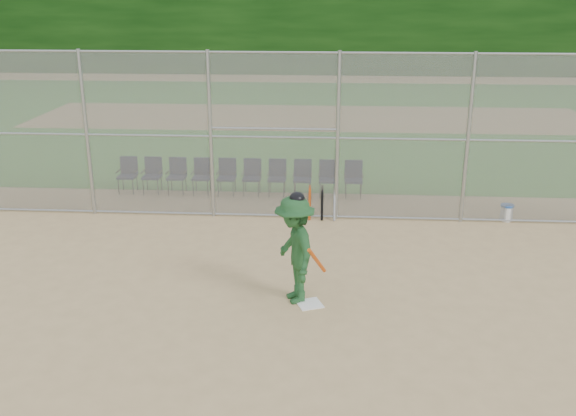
# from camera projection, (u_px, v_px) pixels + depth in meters

# --- Properties ---
(ground) EXTENTS (100.00, 100.00, 0.00)m
(ground) POSITION_uv_depth(u_px,v_px,m) (278.00, 316.00, 10.96)
(ground) COLOR tan
(ground) RESTS_ON ground
(grass_strip) EXTENTS (100.00, 100.00, 0.00)m
(grass_strip) POSITION_uv_depth(u_px,v_px,m) (311.00, 117.00, 27.96)
(grass_strip) COLOR #296C20
(grass_strip) RESTS_ON ground
(dirt_patch_far) EXTENTS (24.00, 24.00, 0.00)m
(dirt_patch_far) POSITION_uv_depth(u_px,v_px,m) (311.00, 117.00, 27.96)
(dirt_patch_far) COLOR tan
(dirt_patch_far) RESTS_ON ground
(backstop_fence) EXTENTS (16.09, 0.09, 4.00)m
(backstop_fence) POSITION_uv_depth(u_px,v_px,m) (295.00, 135.00, 15.02)
(backstop_fence) COLOR gray
(backstop_fence) RESTS_ON ground
(home_plate) EXTENTS (0.54, 0.54, 0.02)m
(home_plate) POSITION_uv_depth(u_px,v_px,m) (310.00, 304.00, 11.36)
(home_plate) COLOR white
(home_plate) RESTS_ON ground
(batter_at_plate) EXTENTS (1.13, 1.43, 2.03)m
(batter_at_plate) POSITION_uv_depth(u_px,v_px,m) (295.00, 249.00, 11.22)
(batter_at_plate) COLOR #205026
(batter_at_plate) RESTS_ON ground
(water_cooler) EXTENTS (0.32, 0.32, 0.40)m
(water_cooler) POSITION_uv_depth(u_px,v_px,m) (507.00, 212.00, 15.43)
(water_cooler) COLOR white
(water_cooler) RESTS_ON ground
(spare_bats) EXTENTS (0.66, 0.31, 0.84)m
(spare_bats) POSITION_uv_depth(u_px,v_px,m) (322.00, 203.00, 15.45)
(spare_bats) COLOR #D84C14
(spare_bats) RESTS_ON ground
(chair_0) EXTENTS (0.54, 0.52, 0.96)m
(chair_0) POSITION_uv_depth(u_px,v_px,m) (127.00, 175.00, 17.50)
(chair_0) COLOR #0E1634
(chair_0) RESTS_ON ground
(chair_1) EXTENTS (0.54, 0.52, 0.96)m
(chair_1) POSITION_uv_depth(u_px,v_px,m) (152.00, 176.00, 17.45)
(chair_1) COLOR #0E1634
(chair_1) RESTS_ON ground
(chair_2) EXTENTS (0.54, 0.52, 0.96)m
(chair_2) POSITION_uv_depth(u_px,v_px,m) (177.00, 176.00, 17.41)
(chair_2) COLOR #0E1634
(chair_2) RESTS_ON ground
(chair_3) EXTENTS (0.54, 0.52, 0.96)m
(chair_3) POSITION_uv_depth(u_px,v_px,m) (202.00, 177.00, 17.37)
(chair_3) COLOR #0E1634
(chair_3) RESTS_ON ground
(chair_4) EXTENTS (0.54, 0.52, 0.96)m
(chair_4) POSITION_uv_depth(u_px,v_px,m) (227.00, 177.00, 17.33)
(chair_4) COLOR #0E1634
(chair_4) RESTS_ON ground
(chair_5) EXTENTS (0.54, 0.52, 0.96)m
(chair_5) POSITION_uv_depth(u_px,v_px,m) (252.00, 178.00, 17.28)
(chair_5) COLOR #0E1634
(chair_5) RESTS_ON ground
(chair_6) EXTENTS (0.54, 0.52, 0.96)m
(chair_6) POSITION_uv_depth(u_px,v_px,m) (277.00, 178.00, 17.24)
(chair_6) COLOR #0E1634
(chair_6) RESTS_ON ground
(chair_7) EXTENTS (0.54, 0.52, 0.96)m
(chair_7) POSITION_uv_depth(u_px,v_px,m) (302.00, 179.00, 17.20)
(chair_7) COLOR #0E1634
(chair_7) RESTS_ON ground
(chair_8) EXTENTS (0.54, 0.52, 0.96)m
(chair_8) POSITION_uv_depth(u_px,v_px,m) (328.00, 179.00, 17.16)
(chair_8) COLOR #0E1634
(chair_8) RESTS_ON ground
(chair_9) EXTENTS (0.54, 0.52, 0.96)m
(chair_9) POSITION_uv_depth(u_px,v_px,m) (353.00, 180.00, 17.11)
(chair_9) COLOR #0E1634
(chair_9) RESTS_ON ground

